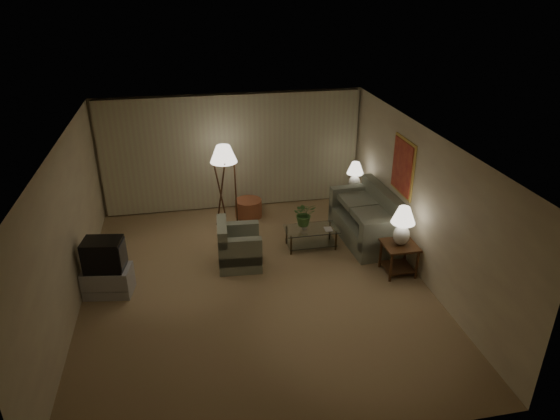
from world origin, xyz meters
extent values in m
plane|color=#957A52|center=(0.00, 0.00, 0.00)|extent=(7.00, 7.00, 0.00)
cube|color=beige|center=(0.00, 3.50, 1.35)|extent=(6.00, 0.04, 2.70)
cube|color=beige|center=(-3.00, 0.00, 1.35)|extent=(0.04, 7.00, 2.70)
cube|color=beige|center=(3.00, 0.00, 1.35)|extent=(0.04, 7.00, 2.70)
cube|color=white|center=(0.00, 0.00, 2.70)|extent=(6.00, 7.00, 0.04)
cube|color=beige|center=(0.00, 3.42, 1.35)|extent=(5.85, 0.12, 2.65)
cube|color=gold|center=(2.98, 0.80, 1.75)|extent=(0.03, 0.90, 1.10)
cube|color=maroon|center=(2.95, 0.80, 1.75)|extent=(0.02, 0.80, 1.00)
cube|color=gray|center=(2.50, 1.24, 0.22)|extent=(2.02, 1.16, 0.45)
cube|color=gray|center=(-0.20, 0.77, 0.19)|extent=(0.94, 0.90, 0.37)
cube|color=#371F0F|center=(2.65, -0.11, 0.58)|extent=(0.60, 0.60, 0.04)
cube|color=#371F0F|center=(2.65, -0.11, 0.12)|extent=(0.51, 0.51, 0.02)
cylinder|color=#371F0F|center=(2.40, -0.36, 0.28)|extent=(0.05, 0.05, 0.56)
cylinder|color=#371F0F|center=(2.40, 0.14, 0.28)|extent=(0.05, 0.05, 0.56)
cylinder|color=#371F0F|center=(2.90, -0.36, 0.28)|extent=(0.05, 0.05, 0.56)
cylinder|color=#371F0F|center=(2.90, 0.14, 0.28)|extent=(0.05, 0.05, 0.56)
cube|color=#371F0F|center=(2.65, 2.49, 0.58)|extent=(0.48, 0.40, 0.04)
cube|color=#371F0F|center=(2.65, 2.49, 0.12)|extent=(0.41, 0.34, 0.02)
cylinder|color=#371F0F|center=(2.46, 2.34, 0.28)|extent=(0.05, 0.05, 0.56)
cylinder|color=#371F0F|center=(2.46, 2.65, 0.28)|extent=(0.05, 0.05, 0.56)
cylinder|color=#371F0F|center=(2.84, 2.34, 0.28)|extent=(0.05, 0.05, 0.56)
cylinder|color=#371F0F|center=(2.84, 2.65, 0.28)|extent=(0.05, 0.05, 0.56)
ellipsoid|color=white|center=(2.65, -0.11, 0.79)|extent=(0.30, 0.30, 0.38)
cylinder|color=white|center=(2.65, -0.11, 1.02)|extent=(0.03, 0.03, 0.09)
cone|color=silver|center=(2.65, -0.11, 1.20)|extent=(0.43, 0.43, 0.30)
ellipsoid|color=white|center=(2.65, 2.49, 0.77)|extent=(0.27, 0.27, 0.33)
cylinder|color=white|center=(2.65, 2.49, 0.97)|extent=(0.03, 0.03, 0.08)
cone|color=silver|center=(2.65, 2.49, 1.12)|extent=(0.38, 0.38, 0.27)
cube|color=silver|center=(1.30, 1.14, 0.41)|extent=(1.06, 0.58, 0.02)
cube|color=silver|center=(1.30, 1.14, 0.10)|extent=(0.99, 0.50, 0.01)
cylinder|color=#45351B|center=(0.84, 0.92, 0.20)|extent=(0.04, 0.04, 0.40)
cylinder|color=#45351B|center=(0.84, 1.36, 0.20)|extent=(0.04, 0.04, 0.40)
cylinder|color=#45351B|center=(1.76, 0.92, 0.20)|extent=(0.04, 0.04, 0.40)
cylinder|color=#45351B|center=(1.76, 1.36, 0.20)|extent=(0.04, 0.04, 0.40)
cube|color=#969699|center=(-2.55, 0.24, 0.25)|extent=(0.95, 0.75, 0.50)
cube|color=black|center=(-2.55, 0.24, 0.77)|extent=(0.78, 0.65, 0.55)
cylinder|color=#371F0F|center=(-0.27, 2.62, 1.40)|extent=(0.04, 0.04, 0.26)
cone|color=silver|center=(-0.27, 2.62, 1.61)|extent=(0.58, 0.58, 0.36)
cylinder|color=#974D33|center=(0.25, 2.80, 0.20)|extent=(0.77, 0.77, 0.40)
imported|color=white|center=(1.15, 1.14, 0.48)|extent=(0.15, 0.15, 0.14)
imported|color=#3E6A2F|center=(1.15, 1.14, 0.80)|extent=(0.46, 0.40, 0.49)
imported|color=olive|center=(1.55, 1.04, 0.42)|extent=(0.16, 0.21, 0.02)
camera|label=1|loc=(-1.03, -7.46, 5.07)|focal=32.00mm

